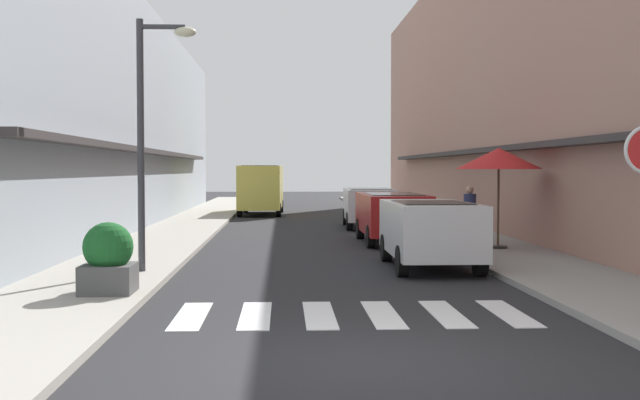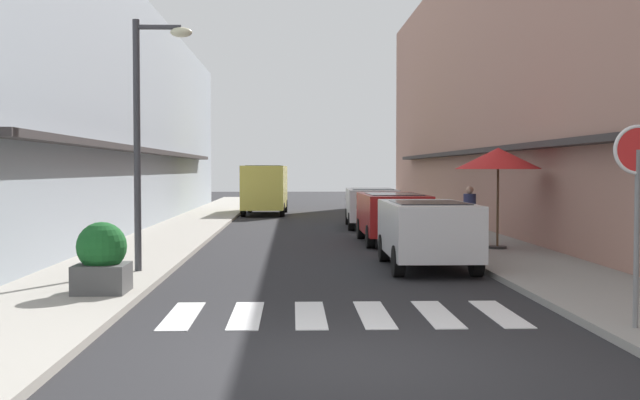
% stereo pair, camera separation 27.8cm
% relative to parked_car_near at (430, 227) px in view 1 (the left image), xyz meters
% --- Properties ---
extents(ground_plane, '(98.76, 98.76, 0.00)m').
position_rel_parked_car_near_xyz_m(ground_plane, '(-2.20, 9.85, -0.92)').
color(ground_plane, '#232326').
extents(sidewalk_left, '(2.63, 62.85, 0.12)m').
position_rel_parked_car_near_xyz_m(sidewalk_left, '(-6.77, 9.85, -0.86)').
color(sidewalk_left, '#9E998E').
rests_on(sidewalk_left, ground_plane).
extents(sidewalk_right, '(2.63, 62.85, 0.12)m').
position_rel_parked_car_near_xyz_m(sidewalk_right, '(2.36, 9.85, -0.86)').
color(sidewalk_right, gray).
rests_on(sidewalk_right, ground_plane).
extents(building_row_left, '(5.50, 42.40, 8.22)m').
position_rel_parked_car_near_xyz_m(building_row_left, '(-10.58, 11.09, 3.19)').
color(building_row_left, '#939EA8').
rests_on(building_row_left, ground_plane).
extents(building_row_right, '(5.50, 42.40, 10.78)m').
position_rel_parked_car_near_xyz_m(building_row_right, '(6.18, 11.09, 4.47)').
color(building_row_right, '#A87A6B').
rests_on(building_row_right, ground_plane).
extents(crosswalk, '(5.20, 2.20, 0.01)m').
position_rel_parked_car_near_xyz_m(crosswalk, '(-2.20, -5.29, -0.91)').
color(crosswalk, silver).
rests_on(crosswalk, ground_plane).
extents(parked_car_near, '(1.84, 4.00, 1.47)m').
position_rel_parked_car_near_xyz_m(parked_car_near, '(0.00, 0.00, 0.00)').
color(parked_car_near, silver).
rests_on(parked_car_near, ground_plane).
extents(parked_car_mid, '(1.82, 4.36, 1.47)m').
position_rel_parked_car_near_xyz_m(parked_car_mid, '(0.00, 5.84, 0.00)').
color(parked_car_mid, maroon).
rests_on(parked_car_mid, ground_plane).
extents(parked_car_far, '(1.94, 4.39, 1.47)m').
position_rel_parked_car_near_xyz_m(parked_car_far, '(0.00, 11.97, 0.00)').
color(parked_car_far, silver).
rests_on(parked_car_far, ground_plane).
extents(delivery_van, '(2.13, 5.45, 2.37)m').
position_rel_parked_car_near_xyz_m(delivery_van, '(-4.26, 20.54, 0.49)').
color(delivery_van, '#D8CC4C').
rests_on(delivery_van, ground_plane).
extents(street_lamp, '(1.19, 0.28, 5.05)m').
position_rel_parked_car_near_xyz_m(street_lamp, '(-5.87, -1.04, 2.31)').
color(street_lamp, '#38383D').
rests_on(street_lamp, sidewalk_left).
extents(cafe_umbrella, '(2.22, 2.22, 2.61)m').
position_rel_parked_car_near_xyz_m(cafe_umbrella, '(2.39, 3.08, 1.52)').
color(cafe_umbrella, '#262626').
rests_on(cafe_umbrella, sidewalk_right).
extents(planter_corner, '(0.85, 0.85, 1.18)m').
position_rel_parked_car_near_xyz_m(planter_corner, '(-6.12, -3.79, -0.23)').
color(planter_corner, '#4C4C4C').
rests_on(planter_corner, sidewalk_left).
extents(pedestrian_walking_near, '(0.34, 0.34, 1.59)m').
position_rel_parked_car_near_xyz_m(pedestrian_walking_near, '(1.91, 4.21, 0.03)').
color(pedestrian_walking_near, '#282B33').
rests_on(pedestrian_walking_near, sidewalk_right).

